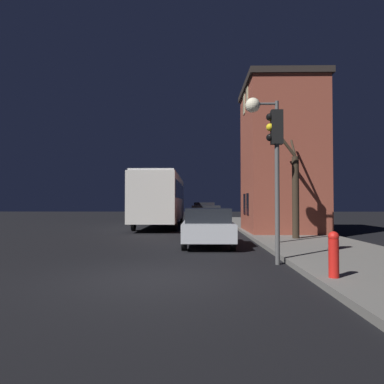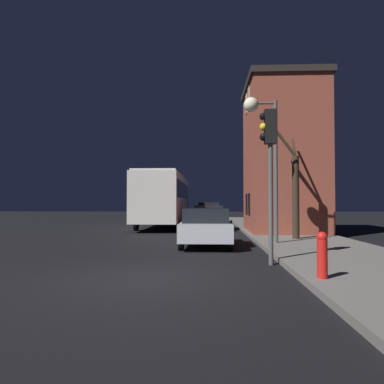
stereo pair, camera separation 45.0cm
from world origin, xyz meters
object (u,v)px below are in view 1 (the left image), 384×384
(car_mid_lane, at_px, (206,217))
(traffic_light, at_px, (276,153))
(bare_tree, at_px, (294,187))
(fire_hydrant, at_px, (334,253))
(car_near_lane, at_px, (208,227))
(car_far_lane, at_px, (204,212))
(bus, at_px, (161,196))
(streetlamp, at_px, (262,129))

(car_mid_lane, bearing_deg, traffic_light, -82.83)
(bare_tree, xyz_separation_m, fire_hydrant, (-1.31, -8.16, -1.65))
(traffic_light, height_order, fire_hydrant, traffic_light)
(car_near_lane, xyz_separation_m, car_far_lane, (0.12, 16.05, 0.11))
(car_far_lane, xyz_separation_m, fire_hydrant, (2.20, -22.53, -0.22))
(bus, height_order, car_mid_lane, bus)
(streetlamp, bearing_deg, traffic_light, -94.79)
(bus, bearing_deg, car_mid_lane, -42.76)
(streetlamp, height_order, bus, streetlamp)
(traffic_light, xyz_separation_m, bus, (-4.55, 15.39, -0.86))
(car_far_lane, bearing_deg, bare_tree, -76.30)
(bare_tree, relative_size, car_near_lane, 1.23)
(bare_tree, bearing_deg, bus, 123.91)
(bare_tree, relative_size, bus, 0.41)
(bare_tree, bearing_deg, traffic_light, -108.54)
(bus, bearing_deg, fire_hydrant, -73.80)
(bare_tree, distance_m, fire_hydrant, 8.43)
(car_far_lane, bearing_deg, streetlamp, -83.17)
(traffic_light, relative_size, fire_hydrant, 4.47)
(bare_tree, distance_m, car_far_lane, 14.85)
(bare_tree, relative_size, fire_hydrant, 5.32)
(car_mid_lane, distance_m, fire_hydrant, 15.23)
(car_near_lane, xyz_separation_m, car_mid_lane, (0.10, 8.58, 0.03))
(streetlamp, relative_size, fire_hydrant, 5.97)
(bare_tree, xyz_separation_m, car_mid_lane, (-3.52, 6.90, -1.50))
(fire_hydrant, bearing_deg, traffic_light, 104.47)
(streetlamp, xyz_separation_m, traffic_light, (-0.34, -4.11, -1.45))
(streetlamp, xyz_separation_m, car_far_lane, (-1.92, 16.01, -3.52))
(traffic_light, distance_m, car_far_lane, 20.28)
(car_mid_lane, xyz_separation_m, car_far_lane, (0.02, 7.46, 0.08))
(car_near_lane, distance_m, car_far_lane, 16.05)
(car_near_lane, bearing_deg, bare_tree, 24.92)
(car_far_lane, bearing_deg, car_mid_lane, -90.14)
(car_far_lane, relative_size, fire_hydrant, 4.55)
(car_mid_lane, distance_m, car_far_lane, 7.46)
(car_mid_lane, bearing_deg, car_far_lane, 89.86)
(traffic_light, height_order, bare_tree, bare_tree)
(streetlamp, height_order, bare_tree, streetlamp)
(traffic_light, height_order, car_mid_lane, traffic_light)
(traffic_light, xyz_separation_m, fire_hydrant, (0.62, -2.41, -2.29))
(car_mid_lane, bearing_deg, fire_hydrant, -81.64)
(bus, bearing_deg, car_near_lane, -75.83)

